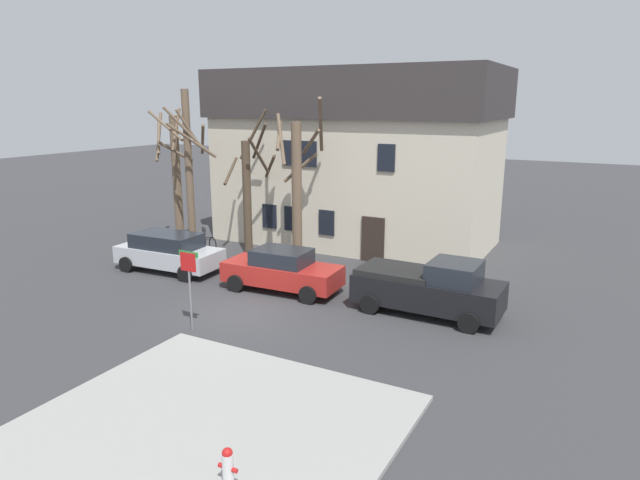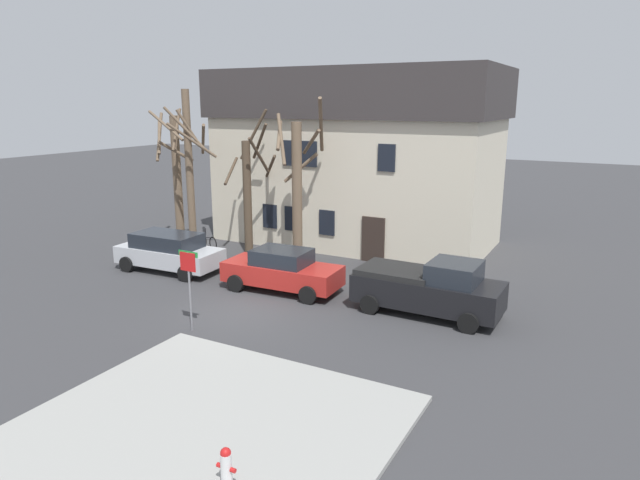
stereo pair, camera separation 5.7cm
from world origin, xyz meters
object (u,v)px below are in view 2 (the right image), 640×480
Objects in this scene: building_main at (356,156)px; tree_bare_mid at (188,166)px; car_silver_wagon at (169,251)px; pickup_truck_black at (429,288)px; tree_bare_near at (177,176)px; street_sign_pole at (189,275)px; fire_hydrant at (226,466)px; bicycle_leaning at (208,242)px; car_red_sedan at (282,270)px; tree_bare_far at (249,189)px; tree_bare_end at (298,185)px.

building_main is 8.43m from tree_bare_mid.
pickup_truck_black reaches higher than car_silver_wagon.
tree_bare_near is 11.51m from street_sign_pole.
fire_hydrant is at bearing -44.39° from street_sign_pole.
street_sign_pole is 1.61× the size of bicycle_leaning.
car_red_sedan is 0.92× the size of pickup_truck_black.
pickup_truck_black is at bearing -20.09° from tree_bare_far.
bicycle_leaning is at bearing 104.32° from car_silver_wagon.
tree_bare_end is at bearing 115.58° from fire_hydrant.
tree_bare_near reaches higher than street_sign_pole.
tree_bare_far is 4.18× the size of bicycle_leaning.
tree_bare_mid is 13.57m from pickup_truck_black.
street_sign_pole is at bearing -53.47° from bicycle_leaning.
building_main is 2.13× the size of tree_bare_near.
street_sign_pole is at bearing -66.33° from tree_bare_far.
pickup_truck_black is at bearing 3.10° from car_red_sedan.
tree_bare_near is at bearing 125.55° from car_silver_wagon.
car_red_sedan is (8.34, -3.54, -2.75)m from tree_bare_near.
car_red_sedan is 5.79m from pickup_truck_black.
car_silver_wagon is 1.01× the size of car_red_sedan.
tree_bare_near is 8.48× the size of fire_hydrant.
tree_bare_mid is at bearing -137.02° from building_main.
tree_bare_end is 1.55× the size of car_silver_wagon.
tree_bare_far is (-3.36, -4.75, -1.32)m from building_main.
tree_bare_near is 1.46m from tree_bare_mid.
fire_hydrant is (5.26, -10.34, -0.31)m from car_red_sedan.
tree_bare_far is at bearing 159.91° from pickup_truck_black.
tree_bare_mid reaches higher than pickup_truck_black.
tree_bare_far is 10.97m from pickup_truck_black.
building_main reaches higher than fire_hydrant.
tree_bare_end is at bearing 111.63° from car_red_sedan.
tree_bare_mid is 9.87× the size of fire_hydrant.
building_main is 1.83× the size of tree_bare_mid.
tree_bare_far is at bearing 6.55° from tree_bare_near.
tree_bare_near is 1.42× the size of car_red_sedan.
fire_hydrant is at bearing -45.60° from tree_bare_near.
building_main is 9.08m from tree_bare_near.
street_sign_pole is (6.62, -7.71, -2.35)m from tree_bare_mid.
tree_bare_mid is 8.43m from car_red_sedan.
street_sign_pole is (0.46, -13.46, -2.62)m from building_main.
tree_bare_near is at bearing -175.18° from bicycle_leaning.
fire_hydrant is 0.30× the size of street_sign_pole.
street_sign_pole reaches higher than fire_hydrant.
tree_bare_mid is at bearing 132.84° from fire_hydrant.
tree_bare_far is (2.80, 1.00, -1.05)m from tree_bare_mid.
car_silver_wagon is at bearing -178.06° from pickup_truck_black.
pickup_truck_black is at bearing 38.65° from street_sign_pole.
pickup_truck_black is at bearing -12.89° from tree_bare_near.
car_red_sedan is at bearing -68.37° from tree_bare_end.
pickup_truck_black is at bearing -25.33° from tree_bare_end.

